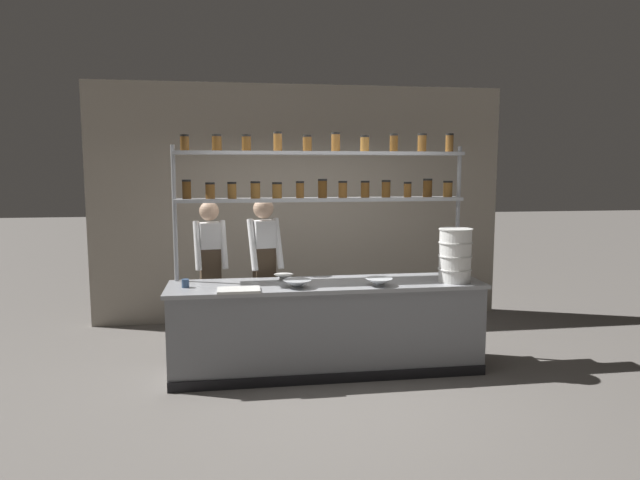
{
  "coord_description": "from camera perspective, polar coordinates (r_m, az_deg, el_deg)",
  "views": [
    {
      "loc": [
        -0.93,
        -5.58,
        2.07
      ],
      "look_at": [
        -0.04,
        0.2,
        1.33
      ],
      "focal_mm": 32.0,
      "sensor_mm": 36.0,
      "label": 1
    }
  ],
  "objects": [
    {
      "name": "prep_bowl_center_front",
      "position": [
        5.94,
        -3.65,
        -3.72
      ],
      "size": [
        0.21,
        0.21,
        0.06
      ],
      "color": "silver",
      "rests_on": "prep_counter"
    },
    {
      "name": "prep_counter",
      "position": [
        5.88,
        0.68,
        -8.69
      ],
      "size": [
        3.18,
        0.76,
        0.92
      ],
      "color": "gray",
      "rests_on": "ground_plane"
    },
    {
      "name": "ground_plane",
      "position": [
        6.03,
        0.67,
        -12.89
      ],
      "size": [
        40.0,
        40.0,
        0.0
      ],
      "primitive_type": "plane",
      "color": "slate"
    },
    {
      "name": "chef_left",
      "position": [
        6.51,
        -10.89,
        -2.51
      ],
      "size": [
        0.39,
        0.32,
        1.71
      ],
      "rotation": [
        0.0,
        0.0,
        0.16
      ],
      "color": "black",
      "rests_on": "ground_plane"
    },
    {
      "name": "back_wall",
      "position": [
        7.79,
        -1.89,
        3.63
      ],
      "size": [
        5.58,
        0.12,
        3.18
      ],
      "primitive_type": "cube",
      "color": "#9E9384",
      "rests_on": "ground_plane"
    },
    {
      "name": "prep_bowl_near_left",
      "position": [
        5.65,
        5.9,
        -4.22
      ],
      "size": [
        0.27,
        0.27,
        0.07
      ],
      "color": "silver",
      "rests_on": "prep_counter"
    },
    {
      "name": "prep_bowl_center_back",
      "position": [
        5.54,
        -2.31,
        -4.41
      ],
      "size": [
        0.28,
        0.28,
        0.08
      ],
      "color": "#B2B7BC",
      "rests_on": "prep_counter"
    },
    {
      "name": "cutting_board",
      "position": [
        5.43,
        -8.14,
        -4.97
      ],
      "size": [
        0.4,
        0.26,
        0.02
      ],
      "color": "silver",
      "rests_on": "prep_counter"
    },
    {
      "name": "spice_shelf_unit",
      "position": [
        5.99,
        0.23,
        5.93
      ],
      "size": [
        3.06,
        0.28,
        2.44
      ],
      "color": "#999BA0",
      "rests_on": "ground_plane"
    },
    {
      "name": "serving_cup_front",
      "position": [
        5.69,
        -13.31,
        -4.24
      ],
      "size": [
        0.07,
        0.07,
        0.08
      ],
      "color": "#334C70",
      "rests_on": "prep_counter"
    },
    {
      "name": "container_stack",
      "position": [
        5.94,
        13.36,
        -1.49
      ],
      "size": [
        0.34,
        0.34,
        0.55
      ],
      "color": "white",
      "rests_on": "prep_counter"
    },
    {
      "name": "chef_center",
      "position": [
        6.29,
        -5.59,
        -2.48
      ],
      "size": [
        0.41,
        0.34,
        1.75
      ],
      "rotation": [
        0.0,
        0.0,
        0.23
      ],
      "color": "black",
      "rests_on": "ground_plane"
    }
  ]
}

